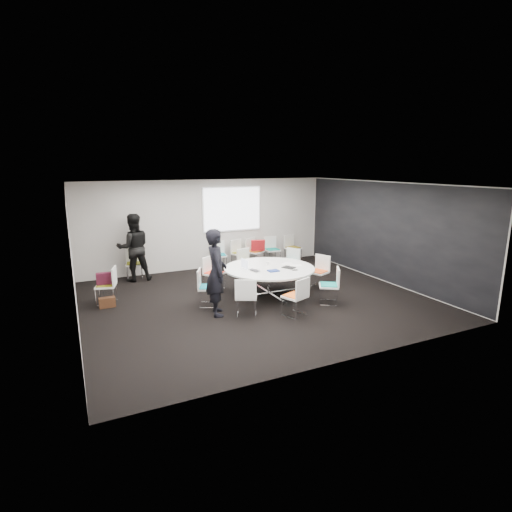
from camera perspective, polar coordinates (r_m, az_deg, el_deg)
name	(u,v)px	position (r m, az deg, el deg)	size (l,w,h in m)	color
room_shell	(259,244)	(9.57, 0.45, 1.79)	(8.08, 7.08, 2.88)	black
conference_table	(269,274)	(10.07, 1.91, -2.65)	(2.27, 2.27, 0.73)	silver
projection_screen	(232,209)	(12.92, -3.41, 6.70)	(1.90, 0.03, 1.35)	white
chair_ring_a	(318,278)	(10.85, 8.89, -3.13)	(0.59, 0.60, 0.88)	silver
chair_ring_b	(289,270)	(11.60, 4.80, -1.97)	(0.61, 0.61, 0.88)	silver
chair_ring_c	(248,270)	(11.54, -1.21, -2.01)	(0.57, 0.57, 0.88)	silver
chair_ring_d	(214,280)	(10.64, -6.02, -3.37)	(0.63, 0.63, 0.88)	silver
chair_ring_e	(208,294)	(9.47, -6.89, -5.48)	(0.60, 0.60, 0.88)	silver
chair_ring_f	(246,304)	(8.79, -1.40, -6.86)	(0.61, 0.61, 0.88)	silver
chair_ring_g	(295,304)	(8.83, 5.62, -6.81)	(0.59, 0.58, 0.88)	silver
chair_ring_h	(329,292)	(9.71, 10.39, -5.13)	(0.62, 0.63, 0.88)	silver
chair_back_a	(219,261)	(12.71, -5.33, -0.65)	(0.52, 0.51, 0.88)	silver
chair_back_b	(240,259)	(12.91, -2.30, -0.38)	(0.59, 0.58, 0.88)	silver
chair_back_c	(255,257)	(13.18, -0.16, -0.10)	(0.60, 0.60, 0.88)	silver
chair_back_d	(272,255)	(13.45, 2.31, 0.16)	(0.49, 0.47, 0.88)	silver
chair_back_e	(293,253)	(13.80, 5.27, 0.45)	(0.55, 0.55, 0.88)	silver
chair_spare_left	(107,292)	(10.19, -20.50, -4.88)	(0.56, 0.56, 0.88)	silver
chair_person_back	(134,270)	(12.10, -16.97, -1.87)	(0.53, 0.52, 0.88)	silver
person_main	(216,272)	(8.73, -5.67, -2.35)	(0.70, 0.46, 1.92)	black
person_back	(134,248)	(11.79, -17.08, 1.17)	(0.93, 0.73, 1.92)	black
laptop	(256,270)	(9.71, 0.00, -2.03)	(0.32, 0.20, 0.03)	#333338
laptop_lid	(245,264)	(9.87, -1.65, -1.09)	(0.30, 0.02, 0.22)	silver
notebook_black	(289,267)	(10.00, 4.69, -1.64)	(0.22, 0.30, 0.02)	black
tablet_folio	(273,271)	(9.67, 2.50, -2.11)	(0.26, 0.20, 0.03)	navy
papers_right	(286,264)	(10.41, 4.35, -1.10)	(0.30, 0.21, 0.00)	white
papers_front	(296,265)	(10.27, 5.69, -1.32)	(0.30, 0.21, 0.00)	white
cup	(268,263)	(10.27, 1.69, -1.02)	(0.08, 0.08, 0.09)	white
phone	(295,270)	(9.80, 5.57, -2.00)	(0.14, 0.07, 0.01)	black
maroon_bag	(105,278)	(10.10, -20.74, -3.02)	(0.40, 0.14, 0.28)	#461224
brown_bag	(107,302)	(9.96, -20.49, -6.23)	(0.36, 0.16, 0.24)	#442615
red_jacket	(258,245)	(12.89, 0.29, 1.54)	(0.44, 0.10, 0.35)	#AC151A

